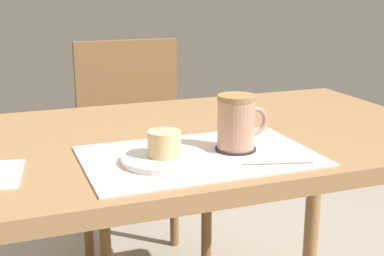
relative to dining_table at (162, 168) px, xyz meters
The scene contains 8 objects.
dining_table is the anchor object (origin of this frame).
wooden_chair 0.74m from the dining_table, 80.22° to the left, with size 0.42×0.42×0.86m.
placemat 0.19m from the dining_table, 81.69° to the right, with size 0.46×0.30×0.00m, color silver.
pastry_plate 0.21m from the dining_table, 105.65° to the right, with size 0.17×0.17×0.01m, color silver.
pastry 0.23m from the dining_table, 105.65° to the right, with size 0.06×0.06×0.05m, color #E5BC7F.
coffee_coaster 0.22m from the dining_table, 57.06° to the right, with size 0.08×0.08×0.01m, color #232328.
coffee_mug 0.25m from the dining_table, 56.45° to the right, with size 0.11×0.08×0.11m.
teaspoon 0.33m from the dining_table, 61.46° to the right, with size 0.01×0.01×0.13m, color silver.
Camera 1 is at (-0.35, -1.12, 1.06)m, focal length 50.00 mm.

